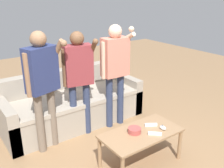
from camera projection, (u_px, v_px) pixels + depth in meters
The scene contains 10 objects.
ground_plane at pixel (116, 168), 3.04m from camera, with size 12.00×12.00×0.00m, color #93704C.
couch at pixel (72, 104), 4.04m from camera, with size 2.15×0.89×0.78m.
coffee_table at pixel (141, 136), 3.00m from camera, with size 0.96×0.50×0.43m.
snack_bowl at pixel (134, 130), 2.96m from camera, with size 0.16×0.16×0.06m, color #B24C47.
game_remote_nunchuk at pixel (163, 128), 3.03m from camera, with size 0.06×0.09×0.05m.
player_left at pixel (42, 78), 3.10m from camera, with size 0.51×0.34×1.55m.
player_center at pixel (79, 73), 3.43m from camera, with size 0.43×0.39×1.50m.
player_right at pixel (115, 65), 3.68m from camera, with size 0.45×0.31×1.55m.
game_remote_wand_near at pixel (155, 134), 2.92m from camera, with size 0.14×0.13×0.03m.
game_remote_wand_far at pixel (151, 125), 3.11m from camera, with size 0.15×0.11×0.03m.
Camera 1 is at (-1.49, -2.00, 2.00)m, focal length 40.94 mm.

